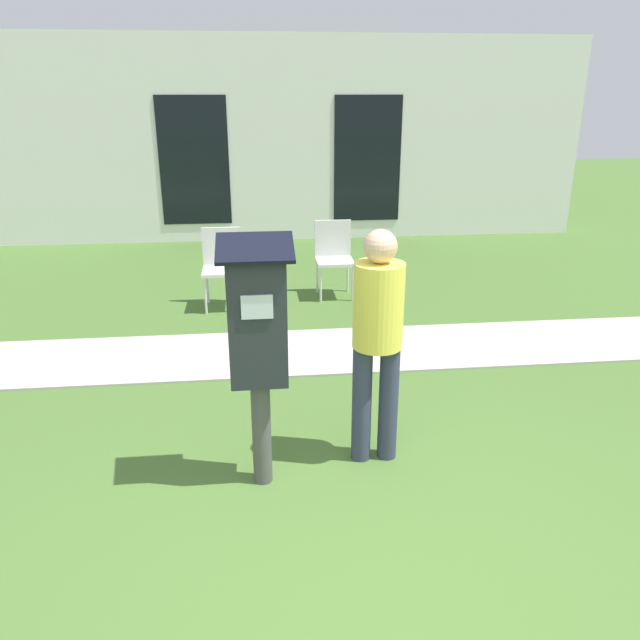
{
  "coord_description": "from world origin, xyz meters",
  "views": [
    {
      "loc": [
        -0.51,
        -2.31,
        2.36
      ],
      "look_at": [
        -0.13,
        1.22,
        1.05
      ],
      "focal_mm": 35.0,
      "sensor_mm": 36.0,
      "label": 1
    }
  ],
  "objects_px": {
    "parking_meter": "(258,333)",
    "person_standing": "(378,330)",
    "outdoor_chair_middle": "(334,252)",
    "outdoor_chair_left": "(222,261)"
  },
  "relations": [
    {
      "from": "parking_meter",
      "to": "outdoor_chair_middle",
      "type": "height_order",
      "value": "parking_meter"
    },
    {
      "from": "parking_meter",
      "to": "outdoor_chair_middle",
      "type": "xyz_separation_m",
      "value": [
        0.96,
        3.83,
        -0.49
      ]
    },
    {
      "from": "parking_meter",
      "to": "person_standing",
      "type": "relative_size",
      "value": 1.01
    },
    {
      "from": "parking_meter",
      "to": "person_standing",
      "type": "xyz_separation_m",
      "value": [
        0.76,
        0.19,
        -0.09
      ]
    },
    {
      "from": "parking_meter",
      "to": "person_standing",
      "type": "bearing_deg",
      "value": 14.21
    },
    {
      "from": "outdoor_chair_left",
      "to": "outdoor_chair_middle",
      "type": "relative_size",
      "value": 1.0
    },
    {
      "from": "parking_meter",
      "to": "outdoor_chair_left",
      "type": "bearing_deg",
      "value": 95.94
    },
    {
      "from": "outdoor_chair_middle",
      "to": "person_standing",
      "type": "bearing_deg",
      "value": -111.67
    },
    {
      "from": "parking_meter",
      "to": "person_standing",
      "type": "height_order",
      "value": "parking_meter"
    },
    {
      "from": "person_standing",
      "to": "outdoor_chair_middle",
      "type": "relative_size",
      "value": 1.76
    }
  ]
}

